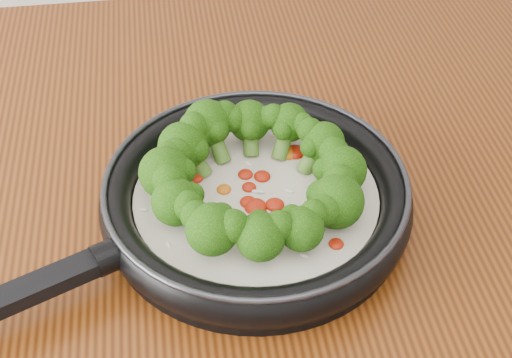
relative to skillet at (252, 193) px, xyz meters
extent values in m
cylinder|color=black|center=(0.00, 0.00, -0.03)|extent=(0.37, 0.37, 0.01)
torus|color=black|center=(0.00, 0.00, -0.01)|extent=(0.39, 0.39, 0.03)
torus|color=#2D2D33|center=(0.00, 0.00, 0.01)|extent=(0.38, 0.38, 0.01)
cube|color=black|center=(-0.20, -0.09, 0.00)|extent=(0.17, 0.09, 0.01)
cylinder|color=black|center=(-0.13, -0.06, 0.00)|extent=(0.04, 0.04, 0.03)
cylinder|color=beige|center=(0.00, 0.00, -0.01)|extent=(0.31, 0.31, 0.02)
ellipsoid|color=#AE1A08|center=(-0.05, 0.03, 0.00)|extent=(0.02, 0.02, 0.01)
ellipsoid|color=#AE1A08|center=(0.00, -0.03, 0.00)|extent=(0.01, 0.01, 0.01)
ellipsoid|color=#C35A0C|center=(-0.07, 0.04, 0.00)|extent=(0.02, 0.02, 0.01)
ellipsoid|color=#AE1A08|center=(0.06, -0.07, 0.00)|extent=(0.02, 0.02, 0.01)
ellipsoid|color=#AE1A08|center=(0.05, 0.05, 0.00)|extent=(0.03, 0.03, 0.01)
ellipsoid|color=#C35A0C|center=(0.04, 0.06, 0.00)|extent=(0.03, 0.03, 0.01)
ellipsoid|color=#AE1A08|center=(0.08, 0.00, 0.00)|extent=(0.02, 0.02, 0.01)
ellipsoid|color=#AE1A08|center=(0.02, -0.02, 0.00)|extent=(0.02, 0.02, 0.01)
ellipsoid|color=#C35A0C|center=(-0.03, 0.01, 0.00)|extent=(0.02, 0.02, 0.01)
ellipsoid|color=#AE1A08|center=(0.05, -0.05, 0.00)|extent=(0.03, 0.03, 0.01)
ellipsoid|color=#AE1A08|center=(0.01, 0.02, 0.00)|extent=(0.02, 0.02, 0.01)
ellipsoid|color=#C35A0C|center=(0.01, -0.05, 0.00)|extent=(0.03, 0.03, 0.01)
ellipsoid|color=#AE1A08|center=(0.00, 0.01, 0.00)|extent=(0.02, 0.02, 0.01)
ellipsoid|color=#AE1A08|center=(0.00, 0.03, 0.00)|extent=(0.02, 0.02, 0.01)
ellipsoid|color=#C35A0C|center=(-0.01, -0.05, 0.00)|extent=(0.03, 0.03, 0.01)
ellipsoid|color=#AE1A08|center=(-0.01, -0.01, 0.00)|extent=(0.02, 0.02, 0.01)
ellipsoid|color=#AE1A08|center=(0.00, -0.02, 0.00)|extent=(0.02, 0.02, 0.01)
ellipsoid|color=white|center=(0.04, -0.02, 0.00)|extent=(0.01, 0.01, 0.00)
ellipsoid|color=white|center=(0.01, -0.03, 0.00)|extent=(0.01, 0.01, 0.00)
ellipsoid|color=white|center=(0.00, 0.00, 0.00)|extent=(0.01, 0.01, 0.00)
ellipsoid|color=white|center=(-0.10, -0.01, 0.00)|extent=(0.01, 0.00, 0.00)
ellipsoid|color=white|center=(0.01, 0.00, 0.00)|extent=(0.01, 0.01, 0.00)
ellipsoid|color=white|center=(-0.05, 0.08, 0.00)|extent=(0.01, 0.00, 0.00)
ellipsoid|color=white|center=(0.10, 0.02, 0.00)|extent=(0.00, 0.01, 0.00)
ellipsoid|color=white|center=(-0.04, 0.05, 0.00)|extent=(0.01, 0.01, 0.00)
ellipsoid|color=white|center=(0.04, 0.00, 0.00)|extent=(0.01, 0.01, 0.00)
ellipsoid|color=white|center=(-0.08, -0.05, 0.00)|extent=(0.01, 0.01, 0.00)
ellipsoid|color=white|center=(0.06, -0.04, 0.00)|extent=(0.01, 0.01, 0.00)
ellipsoid|color=white|center=(0.02, 0.11, 0.00)|extent=(0.01, 0.01, 0.00)
ellipsoid|color=white|center=(0.03, -0.08, 0.00)|extent=(0.01, 0.01, 0.00)
ellipsoid|color=white|center=(0.10, 0.02, 0.00)|extent=(0.01, 0.00, 0.00)
ellipsoid|color=white|center=(0.00, -0.06, 0.00)|extent=(0.01, 0.01, 0.00)
ellipsoid|color=white|center=(0.00, 0.05, 0.00)|extent=(0.01, 0.01, 0.00)
ellipsoid|color=white|center=(0.08, -0.03, 0.00)|extent=(0.01, 0.01, 0.00)
ellipsoid|color=white|center=(0.03, 0.09, 0.00)|extent=(0.00, 0.01, 0.00)
ellipsoid|color=white|center=(0.00, -0.03, 0.00)|extent=(0.01, 0.01, 0.00)
ellipsoid|color=white|center=(0.00, -0.07, 0.00)|extent=(0.00, 0.01, 0.00)
ellipsoid|color=white|center=(0.01, -0.08, 0.00)|extent=(0.01, 0.01, 0.00)
cylinder|color=#58842B|center=(0.06, 0.03, 0.01)|extent=(0.03, 0.03, 0.03)
sphere|color=black|center=(0.08, 0.04, 0.02)|extent=(0.05, 0.05, 0.04)
sphere|color=black|center=(0.06, 0.05, 0.03)|extent=(0.03, 0.03, 0.03)
sphere|color=black|center=(0.08, 0.02, 0.03)|extent=(0.03, 0.03, 0.02)
sphere|color=black|center=(0.06, 0.03, 0.02)|extent=(0.03, 0.03, 0.02)
cylinder|color=#58842B|center=(0.04, 0.06, 0.01)|extent=(0.03, 0.03, 0.03)
sphere|color=black|center=(0.05, 0.07, 0.03)|extent=(0.05, 0.05, 0.04)
sphere|color=black|center=(0.03, 0.07, 0.03)|extent=(0.03, 0.03, 0.02)
sphere|color=black|center=(0.06, 0.06, 0.03)|extent=(0.03, 0.03, 0.02)
sphere|color=black|center=(0.04, 0.06, 0.03)|extent=(0.03, 0.03, 0.02)
cylinder|color=#58842B|center=(0.01, 0.07, 0.01)|extent=(0.02, 0.03, 0.03)
sphere|color=black|center=(0.01, 0.08, 0.02)|extent=(0.06, 0.06, 0.04)
sphere|color=black|center=(-0.01, 0.08, 0.03)|extent=(0.04, 0.04, 0.03)
sphere|color=black|center=(0.02, 0.08, 0.03)|extent=(0.03, 0.03, 0.02)
sphere|color=black|center=(0.01, 0.06, 0.02)|extent=(0.03, 0.03, 0.02)
cylinder|color=#58842B|center=(-0.03, 0.06, 0.01)|extent=(0.03, 0.04, 0.04)
sphere|color=black|center=(-0.03, 0.08, 0.03)|extent=(0.06, 0.06, 0.05)
sphere|color=black|center=(-0.05, 0.06, 0.04)|extent=(0.04, 0.04, 0.03)
sphere|color=black|center=(-0.02, 0.08, 0.03)|extent=(0.04, 0.04, 0.03)
sphere|color=black|center=(-0.03, 0.06, 0.03)|extent=(0.03, 0.03, 0.02)
cylinder|color=#58842B|center=(-0.05, 0.04, 0.01)|extent=(0.03, 0.03, 0.03)
sphere|color=black|center=(-0.06, 0.05, 0.02)|extent=(0.06, 0.06, 0.05)
sphere|color=black|center=(-0.07, 0.03, 0.03)|extent=(0.04, 0.04, 0.03)
sphere|color=black|center=(-0.05, 0.06, 0.03)|extent=(0.04, 0.04, 0.03)
sphere|color=black|center=(-0.05, 0.04, 0.03)|extent=(0.03, 0.03, 0.02)
cylinder|color=#58842B|center=(-0.06, 0.01, 0.01)|extent=(0.03, 0.02, 0.04)
sphere|color=black|center=(-0.08, 0.01, 0.03)|extent=(0.06, 0.06, 0.05)
sphere|color=black|center=(-0.08, -0.01, 0.03)|extent=(0.04, 0.04, 0.03)
sphere|color=black|center=(-0.07, 0.03, 0.03)|extent=(0.04, 0.04, 0.03)
sphere|color=black|center=(-0.06, 0.01, 0.03)|extent=(0.03, 0.03, 0.02)
cylinder|color=#58842B|center=(-0.06, -0.02, 0.01)|extent=(0.03, 0.02, 0.03)
sphere|color=black|center=(-0.07, -0.03, 0.02)|extent=(0.06, 0.06, 0.04)
sphere|color=black|center=(-0.06, -0.04, 0.03)|extent=(0.04, 0.04, 0.03)
sphere|color=black|center=(-0.07, -0.01, 0.03)|extent=(0.03, 0.03, 0.03)
sphere|color=black|center=(-0.06, -0.02, 0.02)|extent=(0.03, 0.03, 0.02)
cylinder|color=#58842B|center=(-0.03, -0.05, 0.01)|extent=(0.03, 0.04, 0.04)
sphere|color=black|center=(-0.04, -0.07, 0.03)|extent=(0.06, 0.06, 0.05)
sphere|color=black|center=(-0.03, -0.07, 0.03)|extent=(0.04, 0.04, 0.03)
sphere|color=black|center=(-0.06, -0.06, 0.03)|extent=(0.04, 0.04, 0.03)
sphere|color=black|center=(-0.03, -0.06, 0.03)|extent=(0.03, 0.03, 0.02)
cylinder|color=#58842B|center=(0.00, -0.06, 0.01)|extent=(0.02, 0.03, 0.03)
sphere|color=black|center=(0.00, -0.08, 0.03)|extent=(0.06, 0.06, 0.04)
sphere|color=black|center=(0.01, -0.08, 0.03)|extent=(0.04, 0.04, 0.03)
sphere|color=black|center=(-0.02, -0.08, 0.03)|extent=(0.03, 0.03, 0.02)
sphere|color=black|center=(0.00, -0.07, 0.03)|extent=(0.03, 0.03, 0.02)
cylinder|color=#58842B|center=(0.03, -0.06, 0.01)|extent=(0.02, 0.03, 0.03)
sphere|color=black|center=(0.03, -0.08, 0.02)|extent=(0.05, 0.05, 0.04)
sphere|color=black|center=(0.04, -0.07, 0.03)|extent=(0.03, 0.03, 0.02)
sphere|color=black|center=(0.02, -0.08, 0.03)|extent=(0.03, 0.03, 0.02)
sphere|color=black|center=(0.03, -0.06, 0.03)|extent=(0.03, 0.03, 0.02)
cylinder|color=#58842B|center=(0.06, -0.04, 0.01)|extent=(0.03, 0.03, 0.03)
sphere|color=black|center=(0.07, -0.05, 0.02)|extent=(0.07, 0.07, 0.05)
sphere|color=black|center=(0.08, -0.03, 0.03)|extent=(0.04, 0.04, 0.03)
sphere|color=black|center=(0.06, -0.06, 0.03)|extent=(0.04, 0.04, 0.03)
sphere|color=black|center=(0.06, -0.04, 0.02)|extent=(0.03, 0.03, 0.02)
cylinder|color=#58842B|center=(0.07, 0.00, 0.01)|extent=(0.03, 0.02, 0.03)
sphere|color=black|center=(0.08, -0.01, 0.02)|extent=(0.06, 0.06, 0.05)
sphere|color=black|center=(0.08, 0.01, 0.03)|extent=(0.04, 0.04, 0.03)
sphere|color=black|center=(0.08, -0.02, 0.03)|extent=(0.04, 0.04, 0.03)
sphere|color=black|center=(0.07, 0.00, 0.02)|extent=(0.03, 0.03, 0.02)
camera|label=1|loc=(-0.07, -0.50, 0.47)|focal=51.32mm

